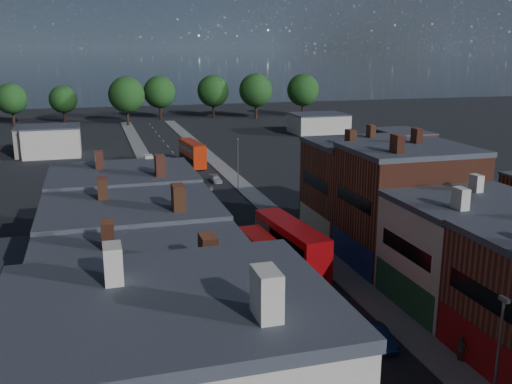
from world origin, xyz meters
TOP-DOWN VIEW (x-y plane):
  - pavement_west at (-6.50, 50.00)m, footprint 3.00×200.00m
  - pavement_east at (6.50, 50.00)m, footprint 3.00×200.00m
  - terrace_west at (-14.00, 0.00)m, footprint 12.00×80.00m
  - lamp_post_1 at (5.20, 0.00)m, footprint 0.25×0.70m
  - lamp_post_2 at (-5.20, 30.00)m, footprint 0.25×0.70m
  - lamp_post_3 at (5.20, 60.00)m, footprint 0.25×0.70m
  - bus_0 at (-1.50, 23.49)m, footprint 2.98×10.05m
  - bus_1 at (1.64, 25.30)m, footprint 3.94×12.05m
  - bus_2 at (1.50, 80.07)m, footprint 3.45×10.94m
  - car_1 at (3.26, 10.29)m, footprint 1.51×4.19m
  - car_2 at (-2.69, 41.07)m, footprint 2.57×4.56m
  - car_3 at (2.94, 65.91)m, footprint 1.61×3.69m
  - ped_3 at (7.70, 6.46)m, footprint 0.65×1.15m

SIDE VIEW (x-z plane):
  - pavement_west at x=-6.50m, z-range 0.00..0.12m
  - pavement_east at x=6.50m, z-range 0.00..0.12m
  - car_3 at x=2.94m, z-range 0.00..1.06m
  - car_2 at x=-2.69m, z-range 0.00..1.20m
  - car_1 at x=3.26m, z-range 0.00..1.37m
  - ped_3 at x=7.70m, z-range 0.12..1.98m
  - bus_0 at x=-1.50m, z-range 0.17..4.46m
  - bus_2 at x=1.50m, z-range 0.18..4.83m
  - bus_1 at x=1.64m, z-range 0.20..5.31m
  - lamp_post_1 at x=5.20m, z-range 0.64..8.77m
  - lamp_post_2 at x=-5.20m, z-range 0.64..8.77m
  - lamp_post_3 at x=5.20m, z-range 0.64..8.77m
  - terrace_west at x=-14.00m, z-range 0.00..12.28m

